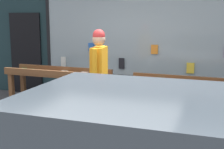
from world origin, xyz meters
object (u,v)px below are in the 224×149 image
(display_table_left, at_px, (58,78))
(display_table_right, at_px, (189,89))
(small_dog, at_px, (117,117))
(person_browsing, at_px, (99,70))

(display_table_left, height_order, display_table_right, display_table_left)
(display_table_left, bearing_deg, small_dog, -23.72)
(display_table_left, bearing_deg, person_browsing, -23.55)
(small_dog, bearing_deg, person_browsing, 34.05)
(display_table_left, distance_m, display_table_right, 2.67)
(display_table_right, relative_size, small_dog, 4.09)
(person_browsing, distance_m, small_dog, 0.90)
(display_table_left, distance_m, person_browsing, 1.27)
(display_table_left, xyz_separation_m, person_browsing, (1.12, -0.49, 0.31))
(display_table_right, distance_m, person_browsing, 1.66)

